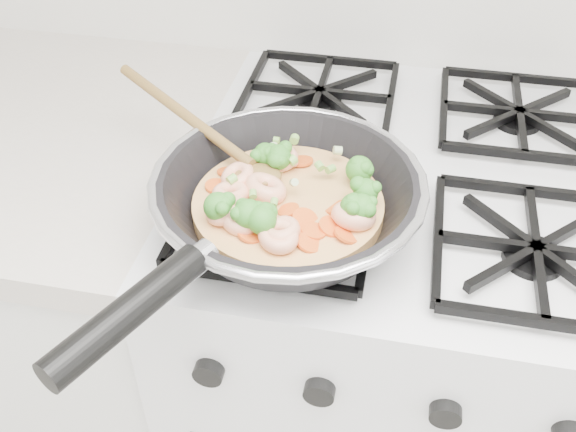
# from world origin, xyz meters

# --- Properties ---
(stove) EXTENTS (0.60, 0.60, 0.92)m
(stove) POSITION_xyz_m (0.00, 1.70, 0.46)
(stove) COLOR white
(stove) RESTS_ON ground
(skillet) EXTENTS (0.42, 0.48, 0.09)m
(skillet) POSITION_xyz_m (-0.14, 1.53, 0.96)
(skillet) COLOR black
(skillet) RESTS_ON stove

